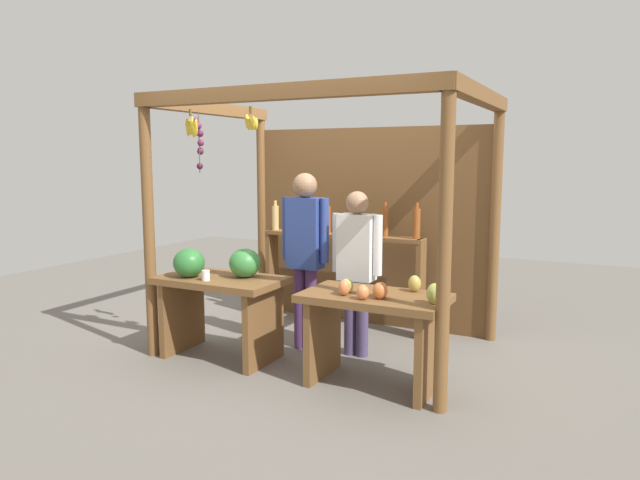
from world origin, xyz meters
TOP-DOWN VIEW (x-y plane):
  - ground_plane at (0.00, 0.00)m, footprint 12.00×12.00m
  - market_stall at (-0.01, 0.42)m, footprint 2.79×1.97m
  - fruit_counter_left at (-0.74, -0.70)m, footprint 1.12×0.64m
  - fruit_counter_right at (0.75, -0.70)m, footprint 1.14×0.64m
  - bottle_shelf_unit at (-0.18, 0.70)m, footprint 1.79×0.22m
  - vendor_man at (-0.18, -0.14)m, footprint 0.48×0.22m
  - vendor_woman at (0.32, -0.10)m, footprint 0.48×0.20m

SIDE VIEW (x-z plane):
  - ground_plane at x=0.00m, z-range 0.00..0.00m
  - fruit_counter_right at x=0.75m, z-range 0.10..0.99m
  - fruit_counter_left at x=-0.74m, z-range 0.13..1.13m
  - bottle_shelf_unit at x=-0.18m, z-range 0.12..1.47m
  - vendor_woman at x=0.32m, z-range 0.14..1.64m
  - vendor_man at x=-0.18m, z-range 0.17..1.83m
  - market_stall at x=-0.01m, z-range 0.20..2.55m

